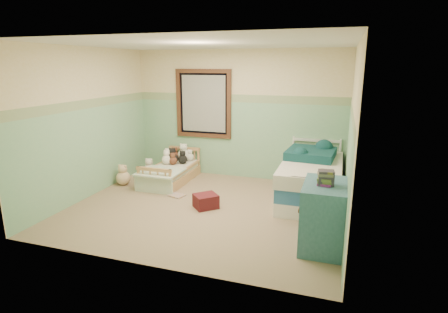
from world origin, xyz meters
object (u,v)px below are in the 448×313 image
(plush_floor_cream, at_px, (149,170))
(twin_bed_frame, at_px, (310,194))
(toddler_bed_frame, at_px, (171,177))
(floor_book, at_px, (177,195))
(red_pillow, at_px, (206,201))
(plush_floor_tan, at_px, (123,178))
(dresser, at_px, (323,215))

(plush_floor_cream, distance_m, twin_bed_frame, 3.29)
(toddler_bed_frame, relative_size, floor_book, 5.16)
(toddler_bed_frame, height_order, red_pillow, red_pillow)
(plush_floor_cream, distance_m, plush_floor_tan, 0.71)
(dresser, distance_m, floor_book, 2.73)
(dresser, bearing_deg, floor_book, 157.29)
(twin_bed_frame, xyz_separation_m, floor_book, (-2.21, -0.54, -0.10))
(floor_book, bearing_deg, dresser, -6.16)
(toddler_bed_frame, xyz_separation_m, red_pillow, (1.12, -1.04, 0.02))
(floor_book, bearing_deg, toddler_bed_frame, 139.03)
(plush_floor_tan, bearing_deg, dresser, -19.15)
(plush_floor_cream, xyz_separation_m, dresser, (3.55, -1.98, 0.29))
(toddler_bed_frame, distance_m, floor_book, 0.85)
(plush_floor_tan, relative_size, twin_bed_frame, 0.15)
(toddler_bed_frame, xyz_separation_m, plush_floor_tan, (-0.77, -0.47, 0.05))
(plush_floor_tan, xyz_separation_m, dresser, (3.72, -1.29, 0.28))
(dresser, bearing_deg, red_pillow, 158.50)
(plush_floor_tan, height_order, twin_bed_frame, plush_floor_tan)
(twin_bed_frame, bearing_deg, plush_floor_tan, -175.17)
(red_pillow, bearing_deg, plush_floor_cream, 143.76)
(toddler_bed_frame, bearing_deg, plush_floor_cream, 159.47)
(dresser, xyz_separation_m, floor_book, (-2.50, 1.04, -0.40))
(plush_floor_cream, bearing_deg, floor_book, -41.62)
(plush_floor_cream, distance_m, dresser, 4.08)
(plush_floor_tan, relative_size, floor_book, 1.00)
(red_pillow, bearing_deg, plush_floor_tan, 163.20)
(plush_floor_cream, xyz_separation_m, plush_floor_tan, (-0.16, -0.69, 0.01))
(dresser, bearing_deg, twin_bed_frame, 100.19)
(twin_bed_frame, relative_size, dresser, 2.22)
(twin_bed_frame, distance_m, floor_book, 2.28)
(red_pillow, bearing_deg, toddler_bed_frame, 137.21)
(toddler_bed_frame, distance_m, plush_floor_tan, 0.90)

